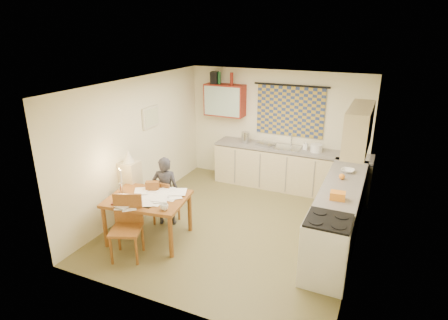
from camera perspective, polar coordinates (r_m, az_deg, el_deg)
The scene contains 44 objects.
floor at distance 6.81m, azimuth 1.83°, elevation -9.92°, with size 4.00×4.50×0.02m, color brown.
ceiling at distance 5.97m, azimuth 2.10°, elevation 11.57°, with size 4.00×4.50×0.02m, color white.
wall_back at distance 8.32m, azimuth 7.92°, elevation 4.91°, with size 4.00×0.02×2.50m, color beige.
wall_front at distance 4.45m, azimuth -9.34°, elevation -8.89°, with size 4.00×0.02×2.50m, color beige.
wall_left at distance 7.24m, azimuth -12.92°, elevation 2.32°, with size 0.02×4.50×2.50m, color beige.
wall_right at distance 5.87m, azimuth 20.42°, elevation -2.61°, with size 0.02×4.50×2.50m, color beige.
window_blind at distance 8.12m, azimuth 10.01°, elevation 7.32°, with size 1.45×0.03×1.05m, color navy.
curtain_rod at distance 8.00m, azimuth 10.21°, elevation 11.14°, with size 0.04×0.04×1.60m, color black.
wall_cabinet at distance 8.42m, azimuth 0.14°, elevation 9.11°, with size 0.90×0.34×0.70m, color maroon.
wall_cabinet_glass at distance 8.27m, azimuth -0.35°, elevation 8.91°, with size 0.84×0.02×0.64m, color #99B2A5.
upper_cabinet_right at distance 6.23m, azimuth 19.87°, elevation 4.53°, with size 0.34×1.30×0.70m, color tan.
framed_print at distance 7.41m, azimuth -11.10°, elevation 6.46°, with size 0.04×0.50×0.40m, color beige.
print_canvas at distance 7.40m, azimuth -10.94°, elevation 6.45°, with size 0.01×0.42×0.32m, color silver.
counter_back at distance 8.17m, azimuth 9.99°, elevation -1.38°, with size 3.30×0.62×0.92m.
counter_right at distance 6.51m, azimuth 17.09°, elevation -7.76°, with size 0.62×2.95×0.92m.
stove at distance 5.42m, azimuth 15.24°, elevation -13.17°, with size 0.62×0.62×0.96m.
sink at distance 8.05m, azimuth 9.62°, elevation 1.55°, with size 0.55×0.45×0.10m, color silver.
tap at distance 8.16m, azimuth 10.26°, elevation 3.08°, with size 0.03×0.03×0.28m, color silver.
dish_rack at distance 8.15m, azimuth 6.37°, elevation 2.47°, with size 0.35×0.30×0.06m, color silver.
kettle at distance 8.28m, azimuth 3.30°, elevation 3.47°, with size 0.18×0.18×0.24m, color silver.
mixing_bowl at distance 7.89m, azimuth 13.89°, elevation 1.79°, with size 0.24×0.24×0.16m, color white.
soap_bottle at distance 7.98m, azimuth 12.34°, elevation 2.22°, with size 0.09×0.10×0.19m, color white.
bowl at distance 6.96m, azimuth 18.33°, elevation -1.56°, with size 0.25×0.25×0.06m, color white.
orange_bag at distance 5.84m, azimuth 16.93°, elevation -5.23°, with size 0.22×0.16×0.12m, color orange.
fruit_orange at distance 6.61m, azimuth 17.52°, elevation -2.42°, with size 0.10×0.10×0.10m, color orange.
speaker at distance 8.45m, azimuth -1.44°, elevation 12.44°, with size 0.16×0.20×0.26m, color black.
bottle_green at distance 8.40m, azimuth -0.75°, elevation 12.40°, with size 0.07×0.07×0.26m, color #195926.
bottle_brown at distance 8.28m, azimuth 1.17°, elevation 12.29°, with size 0.07×0.07×0.26m, color maroon.
dining_table at distance 6.36m, azimuth -11.37°, elevation -8.64°, with size 1.38×1.13×0.75m.
chair_far at distance 6.83m, azimuth -8.83°, elevation -7.47°, with size 0.39×0.39×0.84m.
chair_near at distance 6.00m, azimuth -14.52°, elevation -11.60°, with size 0.57×0.57×0.98m.
person at distance 6.66m, azimuth -8.87°, elevation -4.68°, with size 0.54×0.44×1.26m, color black.
shelf_stand at distance 7.00m, azimuth -13.93°, elevation -4.52°, with size 0.32×0.30×1.10m, color tan.
lampshade at distance 6.76m, azimuth -14.39°, elevation 0.59°, with size 0.20×0.20×0.22m, color beige.
letter_rack at distance 6.40m, azimuth -10.87°, elevation -3.91°, with size 0.22×0.10×0.16m, color brown.
mug at distance 5.73m, azimuth -9.10°, elevation -7.07°, with size 0.15×0.15×0.10m, color white.
magazine at distance 6.19m, azimuth -16.45°, elevation -5.91°, with size 0.32×0.36×0.03m, color maroon.
book at distance 6.29m, azimuth -15.52°, elevation -5.46°, with size 0.18×0.24×0.02m, color orange.
orange_box at distance 6.11m, azimuth -15.35°, elevation -6.07°, with size 0.12×0.08×0.04m, color orange.
eyeglasses at distance 5.88m, azimuth -11.82°, elevation -6.99°, with size 0.13×0.04×0.02m, color black.
candle_holder at distance 6.41m, azimuth -15.44°, elevation -4.14°, with size 0.06×0.06×0.18m, color silver.
candle at distance 6.35m, azimuth -15.43°, elevation -2.44°, with size 0.02×0.02×0.22m, color white.
candle_flame at distance 6.34m, azimuth -15.70°, elevation -1.31°, with size 0.02×0.02×0.02m, color #FFCC66.
papers at distance 6.15m, azimuth -10.75°, elevation -5.60°, with size 0.93×1.13×0.03m.
Camera 1 is at (2.23, -5.47, 3.37)m, focal length 30.00 mm.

